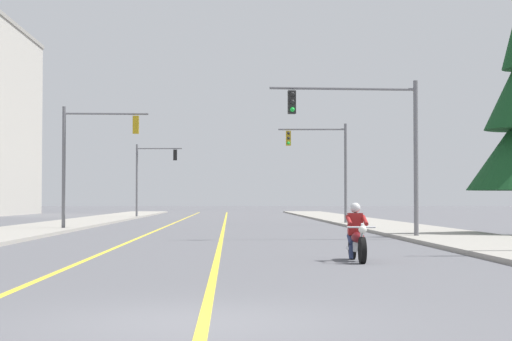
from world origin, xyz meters
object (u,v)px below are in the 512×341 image
(traffic_signal_mid_left, at_px, (150,170))
(traffic_signal_near_left, at_px, (88,149))
(motorcycle_with_rider, at_px, (357,238))
(traffic_signal_near_right, at_px, (373,132))
(traffic_signal_mid_right, at_px, (326,159))

(traffic_signal_mid_left, bearing_deg, traffic_signal_near_left, -90.67)
(motorcycle_with_rider, relative_size, traffic_signal_near_right, 0.35)
(traffic_signal_near_right, distance_m, traffic_signal_mid_right, 19.49)
(motorcycle_with_rider, distance_m, traffic_signal_near_left, 24.62)
(motorcycle_with_rider, relative_size, traffic_signal_mid_right, 0.35)
(traffic_signal_near_right, distance_m, traffic_signal_near_left, 16.20)
(motorcycle_with_rider, distance_m, traffic_signal_mid_left, 52.96)
(motorcycle_with_rider, bearing_deg, traffic_signal_mid_right, 85.00)
(traffic_signal_mid_left, bearing_deg, traffic_signal_near_right, -72.86)
(traffic_signal_mid_left, bearing_deg, traffic_signal_mid_right, -58.21)
(traffic_signal_near_left, xyz_separation_m, traffic_signal_mid_left, (0.35, 29.80, -0.03))
(traffic_signal_near_left, distance_m, traffic_signal_mid_left, 29.80)
(traffic_signal_near_left, relative_size, traffic_signal_mid_right, 1.00)
(motorcycle_with_rider, distance_m, traffic_signal_near_right, 12.75)
(traffic_signal_near_right, xyz_separation_m, traffic_signal_mid_right, (0.35, 19.48, -0.10))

